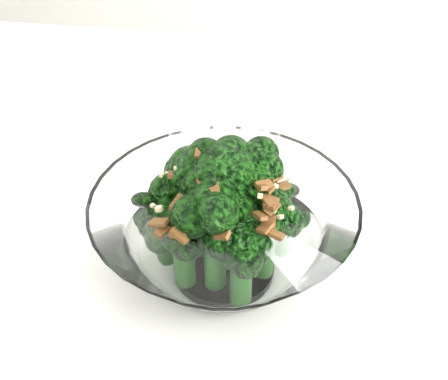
% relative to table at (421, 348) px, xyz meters
% --- Properties ---
extents(table, '(1.31, 0.97, 0.75)m').
position_rel_table_xyz_m(table, '(0.00, 0.00, 0.00)').
color(table, white).
rests_on(table, ground).
extents(broccoli_dish, '(0.19, 0.19, 0.12)m').
position_rel_table_xyz_m(broccoli_dish, '(-0.16, -0.03, 0.11)').
color(broccoli_dish, white).
rests_on(broccoli_dish, table).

